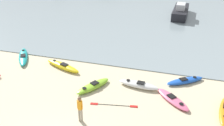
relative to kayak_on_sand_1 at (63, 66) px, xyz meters
The scene contains 9 objects.
kayak_on_sand_1 is the anchor object (origin of this frame).
kayak_on_sand_2 6.04m from the kayak_on_sand_1, ahead, with size 2.72×1.02×0.40m.
kayak_on_sand_3 3.80m from the kayak_on_sand_1, behind, with size 2.39×3.22×0.38m.
kayak_on_sand_4 3.70m from the kayak_on_sand_1, 32.17° to the right, with size 1.92×2.68×0.35m.
kayak_on_sand_5 8.84m from the kayak_on_sand_1, ahead, with size 2.61×2.14×0.32m.
kayak_on_sand_6 8.46m from the kayak_on_sand_1, 13.68° to the right, with size 2.40×2.41×0.30m.
person_near_foreground 6.46m from the kayak_on_sand_1, 55.34° to the right, with size 0.31×0.24×1.54m.
moored_boat_0 17.73m from the kayak_on_sand_1, 64.79° to the left, with size 1.74×5.57×1.63m.
loose_paddle 6.03m from the kayak_on_sand_1, 34.62° to the right, with size 2.77×0.66×0.03m.
Camera 1 is at (5.11, -7.03, 9.11)m, focal length 42.00 mm.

